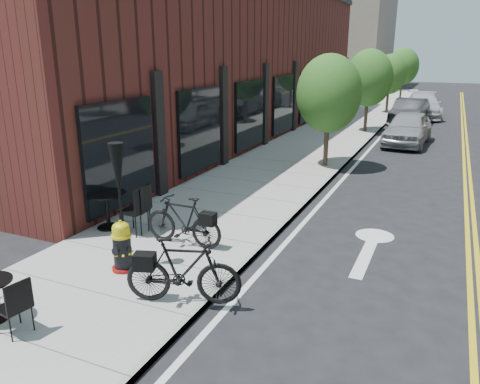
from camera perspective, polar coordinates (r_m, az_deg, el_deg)
The scene contains 17 objects.
ground at distance 8.63m, azimuth -0.83°, elevation -10.84°, with size 120.00×120.00×0.00m, color black.
sidewalk_near at distance 18.15m, azimuth 6.80°, elevation 4.20°, with size 4.00×70.00×0.12m, color #9E9B93.
building_near at distance 23.08m, azimuth -0.84°, elevation 15.64°, with size 5.00×28.00×7.00m, color #4B1F18.
bg_building_left at distance 56.06m, azimuth 13.20°, elevation 17.52°, with size 8.00×14.00×10.00m, color #726656.
tree_near_a at distance 16.43m, azimuth 10.78°, elevation 11.70°, with size 2.20×2.20×3.81m.
tree_near_b at distance 24.26m, azimuth 15.43°, elevation 13.26°, with size 2.30×2.30×3.98m.
tree_near_c at distance 32.18m, azimuth 17.78°, elevation 13.50°, with size 2.10×2.10×3.67m.
tree_near_d at distance 40.12m, azimuth 19.26°, elevation 14.27°, with size 2.40×2.40×4.11m.
fire_hydrant at distance 8.86m, azimuth -14.18°, elevation -6.48°, with size 0.45×0.45×0.97m.
bicycle_left at distance 9.73m, azimuth -6.94°, elevation -3.49°, with size 0.50×1.76×1.06m, color black.
bicycle_right at distance 7.54m, azimuth -6.95°, elevation -9.52°, with size 0.53×1.86×1.12m, color black.
bistro_set_b at distance 10.97m, azimuth -15.93°, elevation -1.59°, with size 2.03×0.97×1.07m.
bistro_set_c at distance 10.99m, azimuth -15.84°, elevation -1.53°, with size 2.01×0.91×1.08m.
patio_umbrella at distance 8.56m, azimuth -14.60°, elevation 1.44°, with size 0.38×0.38×2.36m.
parked_car_a at distance 21.99m, azimuth 19.76°, elevation 7.33°, with size 1.71×4.26×1.45m, color #919398.
parked_car_b at distance 27.73m, azimuth 19.94°, elevation 9.12°, with size 1.54×4.43×1.46m, color black.
parked_car_c at distance 31.44m, azimuth 21.35°, elevation 9.80°, with size 2.07×5.09×1.48m, color silver.
Camera 1 is at (3.24, -6.92, 4.02)m, focal length 35.00 mm.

